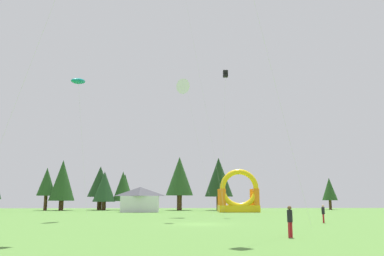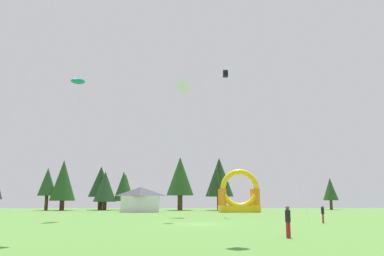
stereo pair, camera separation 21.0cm
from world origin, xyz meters
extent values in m
plane|color=#548438|center=(0.00, 0.00, 0.00)|extent=(120.00, 120.00, 0.00)
cone|color=white|center=(-0.67, 16.90, 16.59)|extent=(2.77, 2.77, 2.21)
cylinder|color=silver|center=(0.98, 15.92, 8.30)|extent=(3.32, 1.99, 16.60)
cylinder|color=silver|center=(1.07, 9.82, 13.61)|extent=(4.73, 0.36, 27.23)
cylinder|color=silver|center=(4.71, -7.92, 10.49)|extent=(6.02, 4.80, 20.98)
ellipsoid|color=#0C7F7A|center=(-12.47, 7.38, 14.47)|extent=(1.67, 2.91, 1.23)
cylinder|color=silver|center=(-12.05, 9.12, 7.23)|extent=(0.85, 3.49, 14.47)
cylinder|color=silver|center=(-12.07, -9.24, 8.93)|extent=(6.51, 2.74, 17.86)
cube|color=black|center=(4.32, 15.23, 17.73)|extent=(0.60, 0.60, 0.39)
cube|color=black|center=(4.32, 15.23, 18.20)|extent=(0.60, 0.60, 0.39)
cylinder|color=silver|center=(4.30, 18.08, 8.98)|extent=(0.06, 5.71, 17.97)
cylinder|color=#B21E26|center=(4.16, -12.36, 0.42)|extent=(0.16, 0.16, 0.84)
cylinder|color=#B21E26|center=(4.31, -12.28, 0.42)|extent=(0.16, 0.16, 0.84)
cylinder|color=black|center=(4.24, -12.32, 1.17)|extent=(0.40, 0.40, 0.66)
sphere|color=brown|center=(4.24, -12.32, 1.61)|extent=(0.23, 0.23, 0.23)
cylinder|color=#B21E26|center=(11.07, 1.25, 0.38)|extent=(0.16, 0.16, 0.77)
cylinder|color=#B21E26|center=(10.98, 1.13, 0.38)|extent=(0.16, 0.16, 0.77)
cylinder|color=black|center=(11.02, 1.19, 1.07)|extent=(0.38, 0.38, 0.61)
sphere|color=#D8AD84|center=(11.02, 1.19, 1.48)|extent=(0.21, 0.21, 0.21)
cube|color=yellow|center=(8.20, 31.58, 0.54)|extent=(6.42, 3.75, 1.08)
cylinder|color=orange|center=(5.51, 30.23, 2.39)|extent=(1.05, 1.05, 2.62)
cylinder|color=orange|center=(10.88, 30.23, 2.39)|extent=(1.05, 1.05, 2.62)
cylinder|color=orange|center=(5.51, 32.93, 2.39)|extent=(1.05, 1.05, 2.62)
cylinder|color=orange|center=(10.88, 32.93, 2.39)|extent=(1.05, 1.05, 2.62)
torus|color=yellow|center=(8.20, 30.23, 3.70)|extent=(6.21, 0.84, 6.21)
cube|color=silver|center=(-7.64, 31.74, 1.28)|extent=(5.91, 3.48, 2.56)
pyramid|color=#3F3F47|center=(-7.64, 31.74, 3.27)|extent=(5.91, 3.48, 1.42)
cylinder|color=#4C331E|center=(-25.80, 42.19, 1.34)|extent=(0.61, 0.61, 2.68)
cone|color=#234C1E|center=(-25.80, 42.19, 5.25)|extent=(3.41, 3.41, 5.14)
cylinder|color=#4C331E|center=(-22.87, 41.92, 0.88)|extent=(0.84, 0.84, 1.77)
cone|color=#234C1E|center=(-22.87, 41.92, 5.51)|extent=(4.65, 4.65, 7.48)
cylinder|color=#4C331E|center=(-16.46, 44.89, 1.24)|extent=(0.84, 0.84, 2.48)
cone|color=#193819|center=(-16.46, 44.89, 5.39)|extent=(4.69, 4.69, 5.83)
cylinder|color=#4C331E|center=(-15.36, 43.38, 0.78)|extent=(0.77, 0.77, 1.56)
cone|color=#1E4221|center=(-15.36, 43.38, 4.39)|extent=(4.28, 4.28, 5.66)
cylinder|color=#4C331E|center=(-12.00, 44.32, 0.85)|extent=(0.68, 0.68, 1.70)
cone|color=#234C1E|center=(-12.00, 44.32, 4.50)|extent=(3.76, 3.76, 5.62)
cylinder|color=#4C331E|center=(-11.69, 44.90, 1.02)|extent=(0.56, 0.56, 2.03)
cone|color=#234C1E|center=(-11.69, 44.90, 4.42)|extent=(3.12, 3.12, 4.79)
cylinder|color=#4C331E|center=(-1.20, 42.12, 1.37)|extent=(0.92, 0.92, 2.73)
cone|color=#234C1E|center=(-1.20, 42.12, 6.33)|extent=(5.11, 5.11, 7.21)
cylinder|color=#4C331E|center=(6.10, 41.19, 1.26)|extent=(0.94, 0.94, 2.52)
cone|color=#193819|center=(6.10, 41.19, 6.11)|extent=(5.23, 5.23, 7.20)
cylinder|color=#4C331E|center=(28.49, 45.21, 0.91)|extent=(0.53, 0.53, 1.82)
cone|color=#234C1E|center=(28.49, 45.21, 4.01)|extent=(2.96, 2.96, 4.38)
camera|label=1|loc=(-2.14, -35.09, 2.10)|focal=38.24mm
camera|label=2|loc=(-1.93, -35.10, 2.10)|focal=38.24mm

